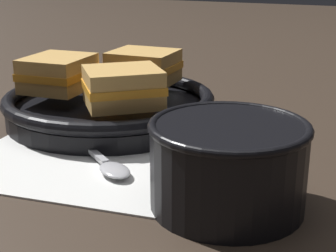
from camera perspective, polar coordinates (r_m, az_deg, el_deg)
The scene contains 8 objects.
ground_plane at distance 0.59m, azimuth -1.35°, elevation -3.34°, with size 4.00×4.00×0.00m, color #382B21.
napkin at distance 0.59m, azimuth -8.63°, elevation -3.40°, with size 0.29×0.25×0.00m.
soup_bowl at distance 0.46m, azimuth 6.68°, elevation -3.74°, with size 0.14×0.14×0.08m.
spoon at distance 0.55m, azimuth -6.78°, elevation -4.17°, with size 0.13×0.10×0.01m.
skillet at distance 0.71m, azimuth -6.52°, elevation 2.25°, with size 0.33×0.34×0.04m.
sandwich_near_left at distance 0.63m, azimuth -5.01°, elevation 4.33°, with size 0.12×0.12×0.05m.
sandwich_near_right at distance 0.75m, azimuth -2.71°, elevation 6.58°, with size 0.09×0.08×0.05m.
sandwich_far_left at distance 0.72m, azimuth -12.06°, elevation 5.75°, with size 0.09×0.10×0.05m.
Camera 1 is at (0.23, -0.49, 0.22)m, focal length 55.00 mm.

